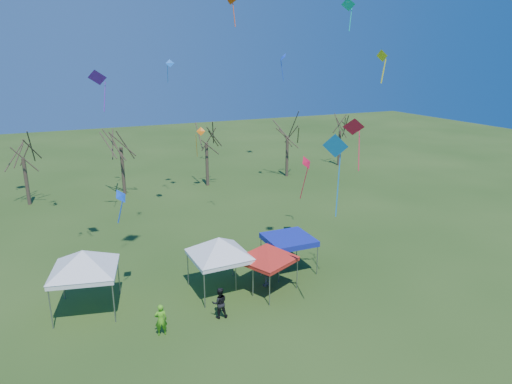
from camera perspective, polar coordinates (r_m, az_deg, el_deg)
ground at (r=25.01m, az=-1.27°, el=-14.43°), size 140.00×140.00×0.00m
tree_1 at (r=44.99m, az=-27.36°, el=5.65°), size 3.42×3.42×7.54m
tree_2 at (r=45.00m, az=-16.71°, el=7.45°), size 3.71×3.71×8.18m
tree_3 at (r=46.59m, az=-6.28°, el=8.07°), size 3.59×3.59×7.91m
tree_4 at (r=50.23m, az=3.98°, el=8.71°), size 3.58×3.58×7.89m
tree_5 at (r=56.40m, az=10.55°, el=9.00°), size 3.39×3.39×7.46m
tent_white_west at (r=25.07m, az=-20.84°, el=-7.31°), size 4.37×4.37×3.96m
tent_white_mid at (r=25.51m, az=-4.67°, el=-6.14°), size 4.29×4.29×3.79m
tent_red at (r=25.69m, az=1.36°, el=-6.83°), size 3.53×3.53×3.32m
tent_blue at (r=28.40m, az=4.12°, el=-5.97°), size 2.85×2.85×2.20m
person_dark at (r=23.99m, az=-4.57°, el=-13.64°), size 0.92×0.78×1.66m
person_green at (r=23.07m, az=-11.81°, el=-15.36°), size 0.63×0.45×1.62m
person_grey at (r=26.86m, az=1.41°, el=-9.97°), size 1.11×0.73×1.76m
kite_22 at (r=44.55m, az=-6.95°, el=7.42°), size 1.09×0.94×3.06m
kite_19 at (r=42.49m, az=-10.73°, el=15.47°), size 0.82×0.58×2.03m
kite_9 at (r=22.69m, az=15.52°, el=15.95°), size 0.42×0.64×1.53m
kite_17 at (r=31.16m, az=6.35°, el=3.58°), size 1.13×0.94×3.01m
kite_12 at (r=44.85m, az=3.39°, el=16.43°), size 0.62×0.88×2.62m
kite_18 at (r=31.90m, az=-3.05°, el=22.88°), size 0.85×0.59×2.06m
kite_1 at (r=24.46m, az=-16.51°, el=-0.56°), size 0.92×0.93×1.80m
kite_25 at (r=28.81m, az=11.48°, el=21.95°), size 0.94×0.97×1.86m
kite_5 at (r=20.45m, az=9.92°, el=5.57°), size 1.10×1.08×3.79m
kite_11 at (r=36.34m, az=-19.21°, el=13.39°), size 1.70×1.47×3.09m
kite_27 at (r=23.56m, az=12.11°, el=7.95°), size 1.30×1.14×2.70m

